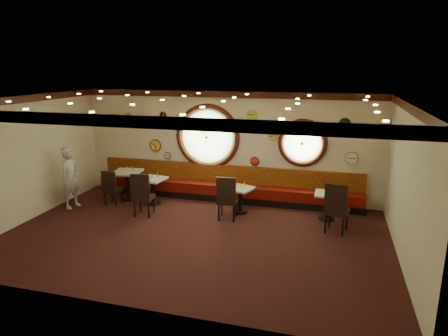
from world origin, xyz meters
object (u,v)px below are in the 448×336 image
(condiment_b_salt, at_px, (152,176))
(condiment_c_pepper, at_px, (241,186))
(condiment_d_pepper, at_px, (327,192))
(condiment_b_bottle, at_px, (158,175))
(condiment_a_pepper, at_px, (128,170))
(chair_c, at_px, (227,195))
(chair_d, at_px, (336,205))
(condiment_a_salt, at_px, (127,168))
(condiment_a_bottle, at_px, (132,169))
(condiment_c_bottle, at_px, (245,184))
(chair_b, at_px, (142,192))
(condiment_b_pepper, at_px, (151,177))
(chair_a, at_px, (111,186))
(condiment_d_bottle, at_px, (333,189))
(waiter, at_px, (71,178))
(table_a, at_px, (128,182))
(condiment_c_salt, at_px, (238,186))
(table_b, at_px, (153,188))
(condiment_d_salt, at_px, (326,190))
(table_d, at_px, (327,203))
(table_c, at_px, (240,197))

(condiment_b_salt, xyz_separation_m, condiment_c_pepper, (2.66, -0.09, -0.06))
(condiment_d_pepper, xyz_separation_m, condiment_b_bottle, (-4.77, 0.15, 0.08))
(condiment_a_pepper, relative_size, condiment_d_pepper, 1.06)
(chair_c, distance_m, condiment_d_pepper, 2.57)
(chair_d, xyz_separation_m, condiment_b_salt, (-5.16, 0.86, 0.10))
(condiment_a_salt, bearing_deg, condiment_a_bottle, -13.18)
(condiment_a_salt, bearing_deg, condiment_c_bottle, -3.46)
(chair_b, bearing_deg, condiment_b_pepper, 96.11)
(condiment_b_salt, xyz_separation_m, condiment_c_bottle, (2.74, 0.02, -0.03))
(chair_a, height_order, condiment_c_pepper, chair_a)
(chair_d, distance_m, condiment_a_salt, 6.18)
(condiment_a_salt, distance_m, condiment_d_bottle, 6.00)
(chair_a, relative_size, condiment_a_pepper, 6.17)
(waiter, bearing_deg, condiment_a_salt, -34.32)
(table_a, distance_m, waiter, 1.61)
(table_a, relative_size, chair_b, 1.20)
(condiment_a_salt, relative_size, condiment_c_salt, 1.07)
(condiment_a_salt, bearing_deg, condiment_c_salt, -5.43)
(table_b, xyz_separation_m, condiment_b_pepper, (-0.01, -0.05, 0.33))
(condiment_d_salt, relative_size, condiment_b_pepper, 1.29)
(chair_a, distance_m, chair_b, 1.37)
(condiment_b_pepper, relative_size, condiment_b_bottle, 0.54)
(chair_a, bearing_deg, chair_c, -2.36)
(condiment_c_salt, bearing_deg, table_a, 176.45)
(condiment_b_pepper, bearing_deg, condiment_d_bottle, 2.54)
(chair_c, bearing_deg, table_a, 160.93)
(condiment_d_salt, bearing_deg, condiment_b_salt, -178.76)
(chair_a, xyz_separation_m, condiment_c_pepper, (3.70, 0.43, 0.17))
(condiment_a_pepper, distance_m, condiment_b_pepper, 0.82)
(table_a, distance_m, chair_c, 3.42)
(condiment_d_salt, relative_size, condiment_d_pepper, 1.17)
(table_b, bearing_deg, chair_b, -79.64)
(condiment_c_pepper, relative_size, condiment_b_bottle, 0.59)
(table_d, height_order, condiment_a_salt, condiment_a_salt)
(chair_d, height_order, condiment_b_bottle, chair_d)
(chair_c, height_order, condiment_d_bottle, chair_c)
(chair_a, distance_m, condiment_d_pepper, 5.98)
(table_c, distance_m, condiment_b_pepper, 2.65)
(condiment_b_salt, height_order, condiment_d_salt, condiment_b_salt)
(table_c, bearing_deg, waiter, -169.90)
(condiment_b_bottle, bearing_deg, table_a, 177.42)
(condiment_d_salt, bearing_deg, condiment_a_bottle, 179.07)
(condiment_b_salt, distance_m, condiment_c_pepper, 2.66)
(condiment_c_salt, xyz_separation_m, condiment_d_salt, (2.29, 0.19, 0.02))
(table_a, xyz_separation_m, chair_b, (1.08, -1.19, 0.13))
(chair_d, xyz_separation_m, condiment_b_bottle, (-5.01, 0.94, 0.14))
(table_c, relative_size, chair_a, 1.27)
(chair_d, relative_size, condiment_d_salt, 6.80)
(chair_b, bearing_deg, condiment_b_bottle, 88.21)
(condiment_b_salt, relative_size, condiment_c_pepper, 1.01)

